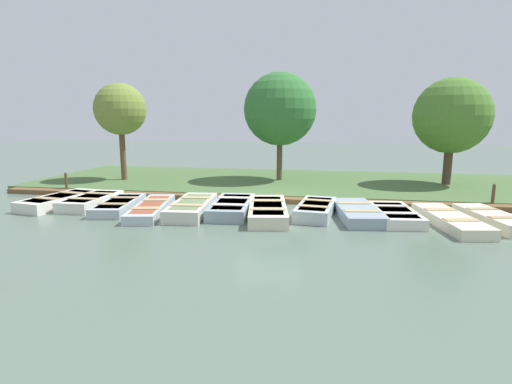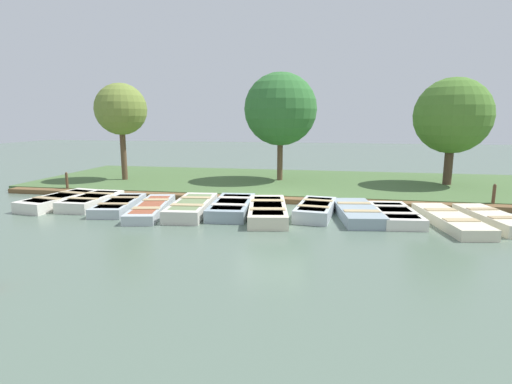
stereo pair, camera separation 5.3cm
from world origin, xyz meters
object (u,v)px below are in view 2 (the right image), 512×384
park_tree_left (280,109)px  rowboat_9 (395,215)px  rowboat_4 (192,207)px  rowboat_11 (493,219)px  rowboat_0 (60,200)px  rowboat_8 (357,212)px  rowboat_6 (268,210)px  rowboat_2 (119,205)px  mooring_post_near (67,182)px  mooring_post_far (494,196)px  rowboat_10 (450,220)px  rowboat_5 (232,207)px  park_tree_center (453,116)px  rowboat_1 (92,201)px  rowboat_7 (316,209)px  rowboat_3 (151,208)px  park_tree_far_left (121,110)px

park_tree_left → rowboat_9: bearing=35.4°
rowboat_4 → rowboat_11: bearing=85.6°
rowboat_0 → rowboat_8: 10.68m
rowboat_6 → rowboat_0: bearing=-101.4°
rowboat_2 → mooring_post_near: 4.69m
rowboat_8 → mooring_post_far: bearing=106.4°
rowboat_10 → rowboat_11: bearing=90.3°
rowboat_2 → mooring_post_near: size_ratio=3.40×
mooring_post_far → park_tree_left: 9.62m
rowboat_0 → rowboat_5: size_ratio=1.00×
rowboat_9 → rowboat_11: (0.11, 2.81, 0.02)m
rowboat_10 → park_tree_center: park_tree_center is taller
rowboat_1 → rowboat_7: size_ratio=0.98×
rowboat_3 → park_tree_center: (-6.87, 11.22, 3.12)m
rowboat_6 → park_tree_far_left: 10.21m
rowboat_5 → rowboat_1: bearing=-95.0°
rowboat_3 → mooring_post_far: 12.05m
rowboat_3 → mooring_post_near: size_ratio=4.07×
mooring_post_far → rowboat_6: bearing=-70.9°
rowboat_9 → park_tree_center: size_ratio=0.57×
park_tree_far_left → park_tree_center: bearing=95.0°
rowboat_1 → rowboat_9: bearing=89.2°
rowboat_10 → mooring_post_far: 3.43m
rowboat_10 → mooring_post_far: mooring_post_far is taller
rowboat_8 → mooring_post_near: (-2.27, -12.10, 0.27)m
rowboat_7 → rowboat_8: size_ratio=0.86×
rowboat_9 → park_tree_center: (-6.37, 3.18, 3.11)m
mooring_post_near → rowboat_9: bearing=80.1°
rowboat_1 → rowboat_4: size_ratio=0.80×
rowboat_3 → rowboat_6: bearing=80.8°
rowboat_6 → park_tree_far_left: park_tree_far_left is taller
rowboat_6 → rowboat_11: rowboat_6 is taller
rowboat_4 → rowboat_11: (-0.21, 9.45, -0.02)m
rowboat_6 → rowboat_8: rowboat_6 is taller
rowboat_7 → park_tree_center: 8.98m
rowboat_3 → park_tree_far_left: park_tree_far_left is taller
rowboat_1 → rowboat_10: 12.20m
rowboat_1 → rowboat_2: (0.34, 1.29, -0.03)m
rowboat_5 → rowboat_10: (0.36, 6.87, -0.04)m
rowboat_3 → rowboat_4: (-0.18, 1.39, 0.06)m
rowboat_10 → park_tree_left: 9.62m
park_tree_center → rowboat_0: bearing=-66.8°
rowboat_3 → rowboat_8: (-0.54, 6.88, 0.03)m
rowboat_5 → park_tree_far_left: park_tree_far_left is taller
rowboat_0 → rowboat_7: 9.34m
rowboat_3 → rowboat_2: bearing=-111.1°
rowboat_1 → park_tree_far_left: park_tree_far_left is taller
mooring_post_far → rowboat_9: bearing=-57.8°
rowboat_5 → park_tree_far_left: 9.03m
rowboat_2 → rowboat_4: rowboat_4 is taller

